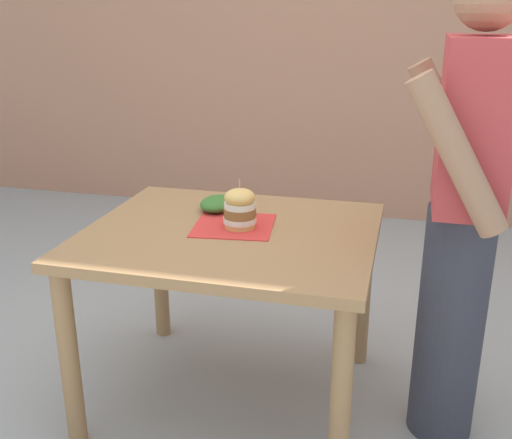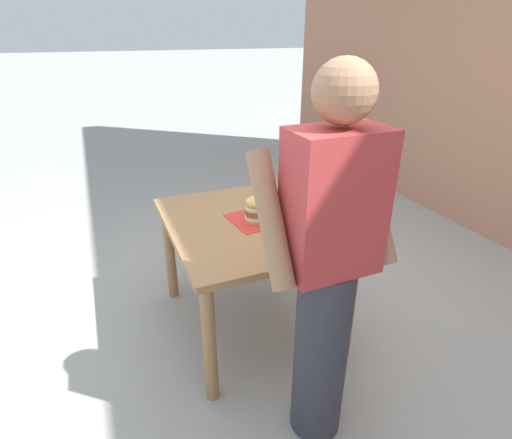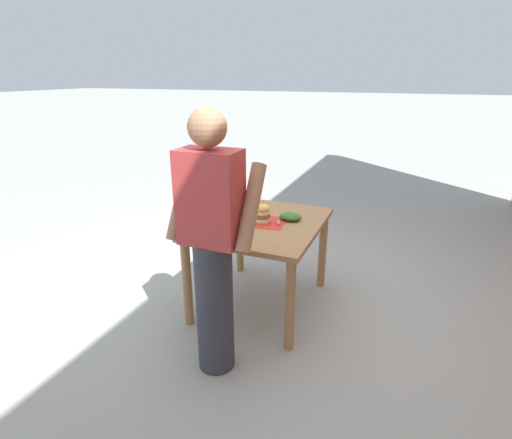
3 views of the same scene
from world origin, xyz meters
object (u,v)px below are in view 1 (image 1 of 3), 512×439
pickle_spear (247,213)px  side_salad (218,204)px  patio_table (231,257)px  diner_across_table (462,211)px  sandwich (240,208)px

pickle_spear → side_salad: side_salad is taller
patio_table → diner_across_table: size_ratio=0.65×
pickle_spear → diner_across_table: diner_across_table is taller
patio_table → pickle_spear: (-0.16, 0.02, 0.13)m
sandwich → patio_table: bearing=-48.7°
sandwich → diner_across_table: size_ratio=0.11×
pickle_spear → diner_across_table: bearing=79.7°
sandwich → pickle_spear: (-0.13, -0.01, -0.06)m
patio_table → side_salad: side_salad is taller
pickle_spear → diner_across_table: (0.15, 0.80, 0.12)m
side_salad → pickle_spear: bearing=70.4°
side_salad → sandwich: bearing=39.3°
diner_across_table → side_salad: bearing=-101.8°
sandwich → side_salad: size_ratio=1.05×
sandwich → pickle_spear: bearing=-176.7°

